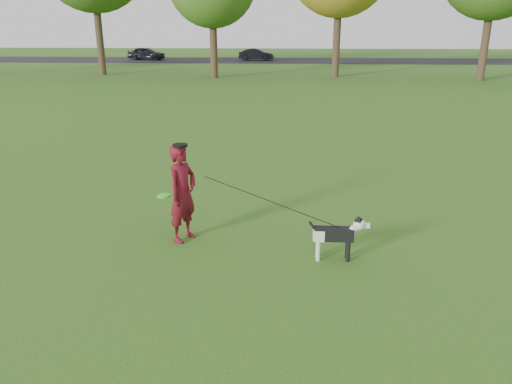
# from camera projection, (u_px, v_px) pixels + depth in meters

# --- Properties ---
(ground) EXTENTS (120.00, 120.00, 0.00)m
(ground) POSITION_uv_depth(u_px,v_px,m) (251.00, 243.00, 8.69)
(ground) COLOR #285116
(ground) RESTS_ON ground
(road) EXTENTS (120.00, 7.00, 0.02)m
(road) POSITION_uv_depth(u_px,v_px,m) (278.00, 60.00, 46.40)
(road) COLOR black
(road) RESTS_ON ground
(man) EXTENTS (0.66, 0.75, 1.72)m
(man) POSITION_uv_depth(u_px,v_px,m) (183.00, 193.00, 8.55)
(man) COLOR #570C1E
(man) RESTS_ON ground
(dog) EXTENTS (1.00, 0.20, 0.76)m
(dog) POSITION_uv_depth(u_px,v_px,m) (338.00, 233.00, 7.95)
(dog) COLOR black
(dog) RESTS_ON ground
(car_left) EXTENTS (3.56, 1.72, 1.17)m
(car_left) POSITION_uv_depth(u_px,v_px,m) (146.00, 53.00, 46.82)
(car_left) COLOR black
(car_left) RESTS_ON road
(car_mid) EXTENTS (3.31, 1.39, 1.06)m
(car_mid) POSITION_uv_depth(u_px,v_px,m) (256.00, 54.00, 46.32)
(car_mid) COLOR black
(car_mid) RESTS_ON road
(man_held_items) EXTENTS (3.18, 0.77, 1.22)m
(man_held_items) POSITION_uv_depth(u_px,v_px,m) (274.00, 203.00, 8.15)
(man_held_items) COLOR #25F51F
(man_held_items) RESTS_ON ground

